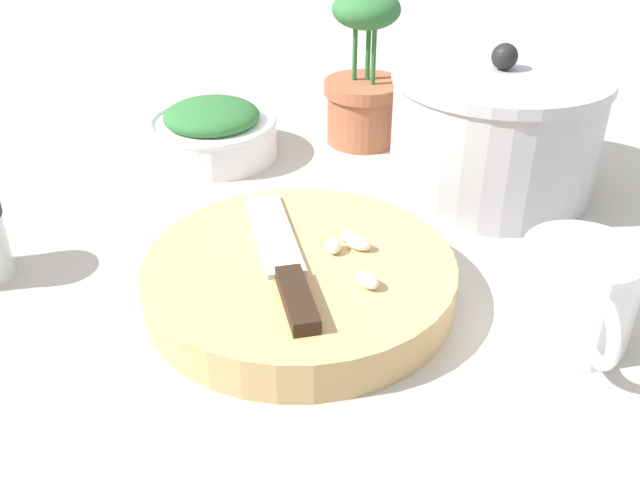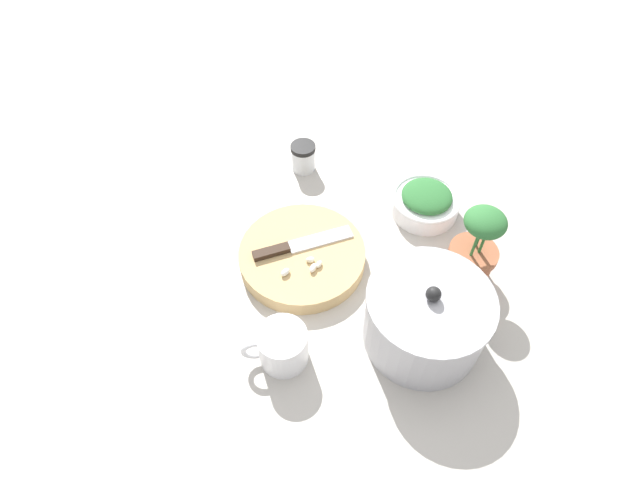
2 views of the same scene
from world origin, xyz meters
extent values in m
plane|color=#B2ADA3|center=(0.00, 0.00, 0.00)|extent=(5.00, 5.00, 0.00)
cylinder|color=tan|center=(0.04, -0.08, 0.02)|extent=(0.28, 0.28, 0.04)
cube|color=black|center=(0.07, -0.14, 0.04)|extent=(0.07, 0.08, 0.01)
cube|color=silver|center=(-0.01, -0.05, 0.04)|extent=(0.12, 0.13, 0.01)
ellipsoid|color=#F3E9CA|center=(0.06, -0.05, 0.04)|extent=(0.02, 0.02, 0.01)
ellipsoid|color=silver|center=(0.06, -0.03, 0.04)|extent=(0.02, 0.01, 0.01)
ellipsoid|color=silver|center=(0.11, -0.09, 0.04)|extent=(0.03, 0.02, 0.01)
ellipsoid|color=silver|center=(0.06, -0.05, 0.04)|extent=(0.02, 0.02, 0.01)
ellipsoid|color=silver|center=(0.07, -0.04, 0.04)|extent=(0.02, 0.01, 0.01)
cylinder|color=white|center=(-0.21, 0.14, 0.02)|extent=(0.16, 0.16, 0.05)
torus|color=white|center=(-0.21, 0.14, 0.05)|extent=(0.16, 0.16, 0.01)
ellipsoid|color=#2D6B33|center=(-0.21, 0.14, 0.05)|extent=(0.12, 0.12, 0.04)
cylinder|color=silver|center=(-0.25, -0.19, 0.03)|extent=(0.06, 0.06, 0.06)
cylinder|color=black|center=(-0.25, -0.19, 0.07)|extent=(0.06, 0.06, 0.01)
cylinder|color=white|center=(0.26, -0.02, 0.04)|extent=(0.09, 0.09, 0.09)
torus|color=white|center=(0.29, -0.06, 0.04)|extent=(0.04, 0.06, 0.06)
cylinder|color=#B2B2B7|center=(0.12, 0.21, 0.06)|extent=(0.23, 0.23, 0.13)
cylinder|color=#B2B2B7|center=(0.12, 0.21, 0.14)|extent=(0.24, 0.24, 0.01)
sphere|color=black|center=(0.12, 0.21, 0.16)|extent=(0.03, 0.03, 0.03)
cylinder|color=#A35B3D|center=(-0.07, 0.27, 0.04)|extent=(0.09, 0.09, 0.08)
cylinder|color=#A35B3D|center=(-0.07, 0.27, 0.07)|extent=(0.10, 0.10, 0.02)
ellipsoid|color=#2D6B33|center=(-0.07, 0.27, 0.17)|extent=(0.08, 0.08, 0.05)
cylinder|color=#2D6B33|center=(-0.08, 0.27, 0.13)|extent=(0.01, 0.01, 0.09)
cylinder|color=#2D6B33|center=(-0.07, 0.28, 0.13)|extent=(0.01, 0.01, 0.09)
cylinder|color=#2D6B33|center=(-0.05, 0.26, 0.13)|extent=(0.01, 0.01, 0.09)
camera|label=1|loc=(0.30, -0.53, 0.38)|focal=40.00mm
camera|label=2|loc=(0.64, 0.20, 0.90)|focal=28.00mm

